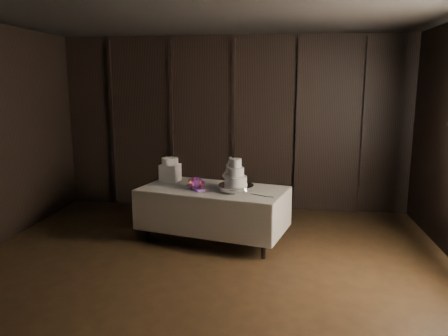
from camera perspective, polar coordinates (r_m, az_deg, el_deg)
room at (r=4.20m, az=-4.09°, el=1.47°), size 6.08×7.08×3.08m
display_table at (r=6.17m, az=-1.39°, el=-5.74°), size 2.18×1.49×0.76m
cake_stand at (r=5.90m, az=1.55°, el=-2.64°), size 0.57×0.57×0.09m
wedding_cake at (r=5.84m, az=1.29°, el=-0.88°), size 0.35×0.30×0.36m
bouquet at (r=6.05m, az=-3.70°, el=-2.10°), size 0.50×0.49×0.19m
box_pedestal at (r=6.56m, az=-7.04°, el=-0.60°), size 0.29×0.29×0.25m
small_cake at (r=6.53m, az=-7.07°, el=0.89°), size 0.30×0.30×0.10m
cake_knife at (r=5.69m, az=4.54°, el=-3.57°), size 0.33×0.21×0.01m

